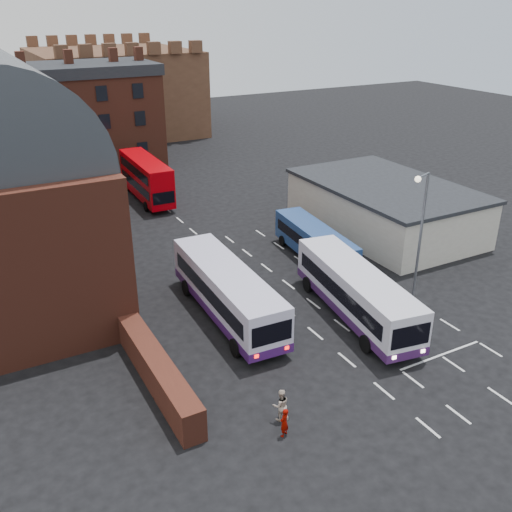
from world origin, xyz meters
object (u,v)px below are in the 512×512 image
bus_white_inbound (356,290)px  pedestrian_beige (281,405)px  bus_blue (315,241)px  bus_red_double (146,178)px  bus_white_outbound (227,289)px  street_lamp (420,225)px  pedestrian_red (284,422)px

bus_white_inbound → pedestrian_beige: size_ratio=7.14×
bus_blue → bus_red_double: bus_red_double is taller
bus_white_inbound → bus_white_outbound: bearing=-20.4°
bus_red_double → street_lamp: (8.97, -28.89, 3.13)m
bus_white_outbound → street_lamp: 13.14m
bus_red_double → pedestrian_beige: size_ratio=6.20×
bus_red_double → street_lamp: bearing=108.5°
bus_white_inbound → bus_blue: bearing=-98.6°
bus_blue → bus_white_outbound: bearing=31.0°
pedestrian_red → pedestrian_beige: (0.43, 1.04, 0.10)m
street_lamp → bus_red_double: bearing=107.3°
street_lamp → pedestrian_red: (-14.62, -7.40, -4.62)m
bus_red_double → pedestrian_beige: 35.67m
pedestrian_beige → bus_white_inbound: bearing=-133.3°
bus_blue → street_lamp: 9.51m
bus_white_outbound → bus_blue: size_ratio=1.23×
pedestrian_beige → bus_blue: bearing=-116.0°
bus_white_outbound → bus_white_inbound: bearing=-26.6°
bus_white_outbound → pedestrian_beige: size_ratio=7.21×
bus_white_outbound → pedestrian_beige: (-2.08, -10.15, -1.11)m
bus_white_outbound → pedestrian_red: bearing=-100.3°
bus_white_outbound → bus_blue: bus_white_outbound is taller
bus_white_outbound → bus_white_inbound: 8.16m
bus_white_inbound → bus_red_double: 29.33m
bus_blue → street_lamp: bearing=111.1°
street_lamp → pedestrian_beige: street_lamp is taller
bus_white_inbound → pedestrian_red: bus_white_inbound is taller
bus_white_inbound → pedestrian_red: bearing=45.4°
pedestrian_red → bus_white_outbound: bearing=-131.0°
bus_white_outbound → street_lamp: (12.11, -3.79, 3.41)m
bus_white_inbound → street_lamp: bearing=-169.5°
bus_red_double → pedestrian_beige: bearing=82.8°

